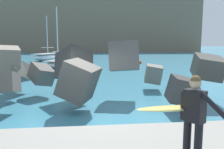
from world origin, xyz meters
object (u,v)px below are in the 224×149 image
object	(u,v)px
boat_near_right	(57,63)
station_building_east	(24,0)
surfer_with_board	(188,113)
boat_near_centre	(47,57)
mooring_buoy_inner	(140,62)

from	to	relation	value
boat_near_right	station_building_east	size ratio (longest dim) A/B	0.85
surfer_with_board	boat_near_centre	size ratio (longest dim) A/B	0.29
surfer_with_board	boat_near_right	world-z (taller)	boat_near_right
boat_near_centre	mooring_buoy_inner	world-z (taller)	boat_near_centre
surfer_with_board	mooring_buoy_inner	size ratio (longest dim) A/B	4.53
boat_near_right	mooring_buoy_inner	xyz separation A→B (m)	(10.00, 3.70, -0.28)
station_building_east	boat_near_centre	bearing A→B (deg)	-72.63
surfer_with_board	mooring_buoy_inner	xyz separation A→B (m)	(4.79, 24.27, -1.06)
boat_near_centre	mooring_buoy_inner	size ratio (longest dim) A/B	15.41
surfer_with_board	boat_near_right	bearing A→B (deg)	104.21
surfer_with_board	boat_near_centre	xyz separation A→B (m)	(-8.20, 31.15, -0.68)
mooring_buoy_inner	station_building_east	world-z (taller)	station_building_east
boat_near_centre	station_building_east	xyz separation A→B (m)	(-19.21, 61.41, 19.38)
boat_near_right	station_building_east	xyz separation A→B (m)	(-22.20, 71.99, 19.49)
boat_near_centre	boat_near_right	distance (m)	11.00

